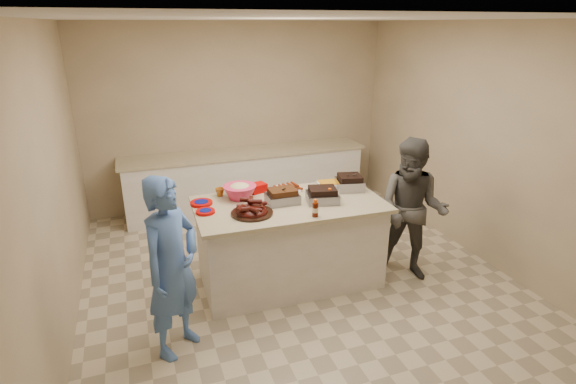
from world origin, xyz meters
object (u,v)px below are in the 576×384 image
object	(u,v)px
roasting_pan	(349,189)
guest_blue	(180,346)
plastic_cup	(220,196)
guest_gray	(405,274)
island	(290,280)
mustard_bottle	(273,203)
bbq_bottle_b	(329,204)
bbq_bottle_a	(315,216)
rib_platter	(252,214)
coleslaw_bowl	(240,198)

from	to	relation	value
roasting_pan	guest_blue	bearing A→B (deg)	-144.30
plastic_cup	guest_gray	world-z (taller)	plastic_cup
plastic_cup	guest_blue	bearing A→B (deg)	-119.28
island	mustard_bottle	bearing A→B (deg)	164.17
bbq_bottle_b	guest_blue	distance (m)	1.96
guest_blue	guest_gray	xyz separation A→B (m)	(2.55, 0.38, 0.00)
bbq_bottle_a	mustard_bottle	size ratio (longest dim) A/B	1.31
rib_platter	bbq_bottle_a	world-z (taller)	bbq_bottle_a
roasting_pan	guest_blue	size ratio (longest dim) A/B	0.18
coleslaw_bowl	guest_gray	size ratio (longest dim) A/B	0.22
island	rib_platter	distance (m)	1.04
coleslaw_bowl	bbq_bottle_a	distance (m)	0.91
mustard_bottle	roasting_pan	bearing A→B (deg)	6.05
roasting_pan	bbq_bottle_a	world-z (taller)	bbq_bottle_a
mustard_bottle	bbq_bottle_a	bearing A→B (deg)	-59.25
mustard_bottle	rib_platter	bearing A→B (deg)	-143.28
mustard_bottle	guest_gray	xyz separation A→B (m)	(1.44, -0.38, -0.92)
bbq_bottle_a	guest_blue	size ratio (longest dim) A/B	0.11
guest_blue	plastic_cup	bearing A→B (deg)	18.02
rib_platter	bbq_bottle_b	world-z (taller)	bbq_bottle_b
guest_gray	guest_blue	bearing A→B (deg)	-126.68
plastic_cup	guest_blue	world-z (taller)	plastic_cup
island	mustard_bottle	size ratio (longest dim) A/B	14.70
coleslaw_bowl	plastic_cup	world-z (taller)	coleslaw_bowl
roasting_pan	mustard_bottle	distance (m)	0.94
plastic_cup	guest_gray	bearing A→B (deg)	-21.55
bbq_bottle_b	guest_blue	world-z (taller)	bbq_bottle_b
roasting_pan	bbq_bottle_b	world-z (taller)	bbq_bottle_b
roasting_pan	bbq_bottle_b	xyz separation A→B (m)	(-0.39, -0.32, 0.00)
island	guest_gray	bearing A→B (deg)	-12.70
island	bbq_bottle_b	size ratio (longest dim) A/B	11.51
roasting_pan	guest_gray	world-z (taller)	roasting_pan
coleslaw_bowl	guest_gray	world-z (taller)	coleslaw_bowl
mustard_bottle	guest_gray	size ratio (longest dim) A/B	0.08
plastic_cup	guest_gray	size ratio (longest dim) A/B	0.06
roasting_pan	guest_blue	world-z (taller)	roasting_pan
bbq_bottle_b	guest_gray	bearing A→B (deg)	-9.70
island	guest_gray	distance (m)	1.31
mustard_bottle	plastic_cup	distance (m)	0.60
bbq_bottle_a	plastic_cup	bearing A→B (deg)	131.57
coleslaw_bowl	mustard_bottle	world-z (taller)	coleslaw_bowl
island	rib_platter	xyz separation A→B (m)	(-0.44, -0.15, 0.92)
guest_blue	rib_platter	bearing A→B (deg)	-9.21
roasting_pan	guest_gray	distance (m)	1.16
roasting_pan	mustard_bottle	world-z (taller)	mustard_bottle
island	rib_platter	world-z (taller)	rib_platter
bbq_bottle_b	plastic_cup	bearing A→B (deg)	149.23
rib_platter	bbq_bottle_b	distance (m)	0.81
bbq_bottle_a	roasting_pan	bearing A→B (deg)	40.91
bbq_bottle_b	plastic_cup	world-z (taller)	bbq_bottle_b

